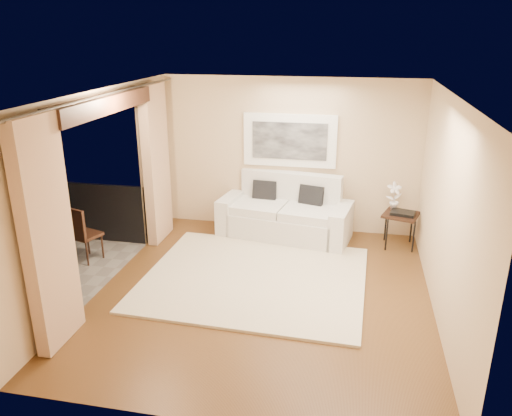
% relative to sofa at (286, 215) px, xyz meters
% --- Properties ---
extents(floor, '(5.00, 5.00, 0.00)m').
position_rel_sofa_xyz_m(floor, '(-0.01, -2.10, -0.38)').
color(floor, brown).
rests_on(floor, ground).
extents(room_shell, '(5.00, 6.40, 5.00)m').
position_rel_sofa_xyz_m(room_shell, '(-2.14, -2.10, 2.14)').
color(room_shell, white).
rests_on(room_shell, ground).
extents(balcony, '(1.81, 2.60, 1.17)m').
position_rel_sofa_xyz_m(balcony, '(-3.31, -2.10, -0.20)').
color(balcony, '#605B56').
rests_on(balcony, ground).
extents(curtains, '(0.16, 4.80, 2.64)m').
position_rel_sofa_xyz_m(curtains, '(-2.12, -2.10, 0.96)').
color(curtains, tan).
rests_on(curtains, ground).
extents(artwork, '(1.62, 0.07, 0.92)m').
position_rel_sofa_xyz_m(artwork, '(-0.01, 0.36, 1.24)').
color(artwork, white).
rests_on(artwork, room_shell).
extents(rug, '(3.24, 2.85, 0.04)m').
position_rel_sofa_xyz_m(rug, '(-0.20, -1.74, -0.36)').
color(rug, beige).
rests_on(rug, floor).
extents(sofa, '(2.35, 1.30, 1.07)m').
position_rel_sofa_xyz_m(sofa, '(0.00, 0.00, 0.00)').
color(sofa, silver).
rests_on(sofa, floor).
extents(side_table, '(0.67, 0.67, 0.58)m').
position_rel_sofa_xyz_m(side_table, '(1.92, -0.10, 0.14)').
color(side_table, black).
rests_on(side_table, floor).
extents(tray, '(0.44, 0.36, 0.05)m').
position_rel_sofa_xyz_m(tray, '(1.95, -0.13, 0.22)').
color(tray, black).
rests_on(tray, side_table).
extents(orchid, '(0.28, 0.23, 0.48)m').
position_rel_sofa_xyz_m(orchid, '(1.80, 0.08, 0.44)').
color(orchid, white).
rests_on(orchid, side_table).
extents(bistro_table, '(0.75, 0.75, 0.75)m').
position_rel_sofa_xyz_m(bistro_table, '(-3.50, -2.38, 0.29)').
color(bistro_table, black).
rests_on(bistro_table, balcony).
extents(balcony_chair_far, '(0.49, 0.50, 0.90)m').
position_rel_sofa_xyz_m(balcony_chair_far, '(-2.94, -1.69, 0.14)').
color(balcony_chair_far, black).
rests_on(balcony_chair_far, balcony).
extents(balcony_chair_near, '(0.50, 0.50, 1.01)m').
position_rel_sofa_xyz_m(balcony_chair_near, '(-3.41, -2.51, 0.21)').
color(balcony_chair_near, black).
rests_on(balcony_chair_near, balcony).
extents(ice_bucket, '(0.18, 0.18, 0.20)m').
position_rel_sofa_xyz_m(ice_bucket, '(-3.65, -2.33, 0.47)').
color(ice_bucket, white).
rests_on(ice_bucket, bistro_table).
extents(candle, '(0.06, 0.06, 0.07)m').
position_rel_sofa_xyz_m(candle, '(-3.50, -2.21, 0.41)').
color(candle, red).
rests_on(candle, bistro_table).
extents(vase, '(0.04, 0.04, 0.18)m').
position_rel_sofa_xyz_m(vase, '(-3.50, -2.54, 0.46)').
color(vase, white).
rests_on(vase, bistro_table).
extents(glass_a, '(0.06, 0.06, 0.12)m').
position_rel_sofa_xyz_m(glass_a, '(-3.35, -2.43, 0.43)').
color(glass_a, silver).
rests_on(glass_a, bistro_table).
extents(glass_b, '(0.06, 0.06, 0.12)m').
position_rel_sofa_xyz_m(glass_b, '(-3.33, -2.33, 0.43)').
color(glass_b, white).
rests_on(glass_b, bistro_table).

